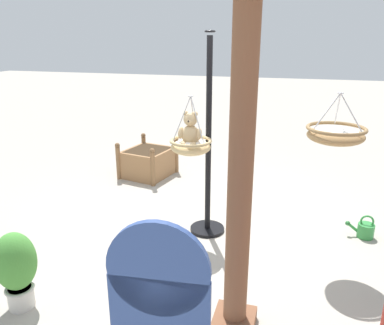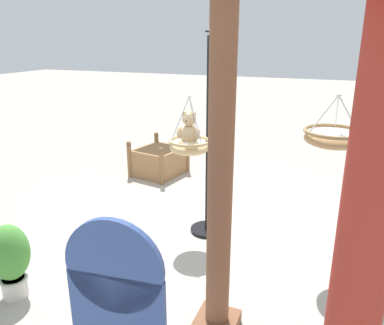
{
  "view_description": "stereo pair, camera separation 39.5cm",
  "coord_description": "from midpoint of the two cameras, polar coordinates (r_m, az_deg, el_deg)",
  "views": [
    {
      "loc": [
        -1.25,
        4.35,
        2.4
      ],
      "look_at": [
        -0.02,
        0.1,
        0.94
      ],
      "focal_mm": 35.78,
      "sensor_mm": 36.0,
      "label": 1
    },
    {
      "loc": [
        -1.62,
        4.22,
        2.4
      ],
      "look_at": [
        -0.02,
        0.1,
        0.94
      ],
      "focal_mm": 35.78,
      "sensor_mm": 36.0,
      "label": 2
    }
  ],
  "objects": [
    {
      "name": "ground_plane",
      "position": [
        5.12,
        2.46,
        -9.75
      ],
      "size": [
        40.0,
        40.0,
        0.0
      ],
      "primitive_type": "plane",
      "color": "#A8A093"
    },
    {
      "name": "display_pole_central",
      "position": [
        4.74,
        4.83,
        -1.94
      ],
      "size": [
        0.44,
        0.44,
        2.47
      ],
      "color": "black",
      "rests_on": "ground"
    },
    {
      "name": "hanging_basket_with_teddy",
      "position": [
        4.42,
        2.19,
        2.49
      ],
      "size": [
        0.49,
        0.49,
        0.68
      ],
      "color": "tan"
    },
    {
      "name": "teddy_bear",
      "position": [
        4.36,
        2.13,
        4.64
      ],
      "size": [
        0.28,
        0.26,
        0.41
      ],
      "color": "tan"
    },
    {
      "name": "hanging_basket_left_high",
      "position": [
        4.06,
        23.03,
        3.44
      ],
      "size": [
        0.59,
        0.59,
        0.52
      ],
      "color": "#A37F51"
    },
    {
      "name": "greenhouse_pillar_left",
      "position": [
        2.89,
        8.14,
        -2.72
      ],
      "size": [
        0.37,
        0.37,
        2.84
      ],
      "color": "brown",
      "rests_on": "ground"
    },
    {
      "name": "wooden_planter_box",
      "position": [
        6.95,
        -3.31,
        0.3
      ],
      "size": [
        0.95,
        1.0,
        0.66
      ],
      "color": "#9E7047",
      "rests_on": "ground"
    },
    {
      "name": "potted_plant_flowering_red",
      "position": [
        3.99,
        -22.93,
        -13.02
      ],
      "size": [
        0.37,
        0.37,
        0.76
      ],
      "color": "beige",
      "rests_on": "ground"
    },
    {
      "name": "display_sign_board",
      "position": [
        2.32,
        -5.89,
        -22.12
      ],
      "size": [
        0.57,
        0.1,
        1.51
      ],
      "color": "#334C8C",
      "rests_on": "ground"
    },
    {
      "name": "watering_can",
      "position": [
        5.24,
        27.04,
        -9.96
      ],
      "size": [
        0.35,
        0.2,
        0.3
      ],
      "color": "#338C3F",
      "rests_on": "ground"
    }
  ]
}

